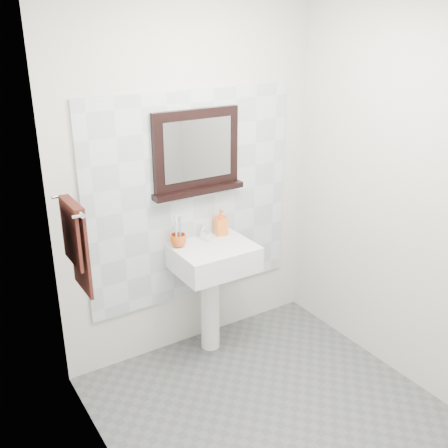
# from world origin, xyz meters

# --- Properties ---
(floor) EXTENTS (2.00, 2.20, 0.01)m
(floor) POSITION_xyz_m (0.00, 0.00, 0.00)
(floor) COLOR #535558
(floor) RESTS_ON ground
(back_wall) EXTENTS (2.00, 0.01, 2.50)m
(back_wall) POSITION_xyz_m (0.00, 1.10, 1.25)
(back_wall) COLOR silver
(back_wall) RESTS_ON ground
(left_wall) EXTENTS (0.01, 2.20, 2.50)m
(left_wall) POSITION_xyz_m (-1.00, 0.00, 1.25)
(left_wall) COLOR silver
(left_wall) RESTS_ON ground
(right_wall) EXTENTS (0.01, 2.20, 2.50)m
(right_wall) POSITION_xyz_m (1.00, 0.00, 1.25)
(right_wall) COLOR silver
(right_wall) RESTS_ON ground
(splashback) EXTENTS (1.60, 0.02, 1.50)m
(splashback) POSITION_xyz_m (0.00, 1.09, 1.15)
(splashback) COLOR silver
(splashback) RESTS_ON back_wall
(pedestal_sink) EXTENTS (0.55, 0.44, 0.96)m
(pedestal_sink) POSITION_xyz_m (0.04, 0.87, 0.68)
(pedestal_sink) COLOR white
(pedestal_sink) RESTS_ON ground
(toothbrush_cup) EXTENTS (0.14, 0.14, 0.09)m
(toothbrush_cup) POSITION_xyz_m (-0.18, 0.98, 0.90)
(toothbrush_cup) COLOR #DC5719
(toothbrush_cup) RESTS_ON pedestal_sink
(toothbrushes) EXTENTS (0.05, 0.04, 0.21)m
(toothbrushes) POSITION_xyz_m (-0.17, 0.98, 0.98)
(toothbrushes) COLOR white
(toothbrushes) RESTS_ON toothbrush_cup
(soap_dispenser) EXTENTS (0.10, 0.10, 0.19)m
(soap_dispenser) POSITION_xyz_m (0.19, 1.01, 0.96)
(soap_dispenser) COLOR #FF4E1E
(soap_dispenser) RESTS_ON pedestal_sink
(framed_mirror) EXTENTS (0.68, 0.11, 0.58)m
(framed_mirror) POSITION_xyz_m (0.02, 1.06, 1.47)
(framed_mirror) COLOR black
(framed_mirror) RESTS_ON back_wall
(towel_bar) EXTENTS (0.07, 0.40, 0.03)m
(towel_bar) POSITION_xyz_m (-0.95, 0.75, 1.38)
(towel_bar) COLOR silver
(towel_bar) RESTS_ON left_wall
(hand_towel) EXTENTS (0.06, 0.30, 0.55)m
(hand_towel) POSITION_xyz_m (-0.94, 0.75, 1.17)
(hand_towel) COLOR black
(hand_towel) RESTS_ON towel_bar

